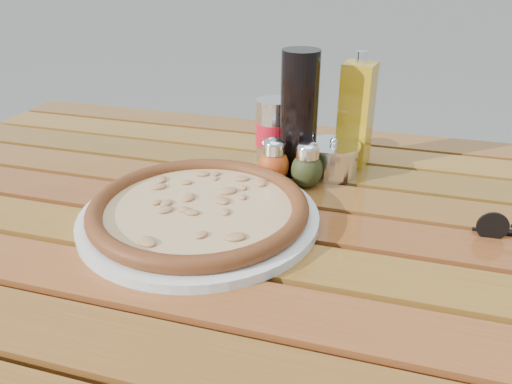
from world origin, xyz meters
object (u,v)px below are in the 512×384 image
(table, at_px, (252,256))
(oregano_shaker, at_px, (307,166))
(pepper_shaker, at_px, (274,161))
(soda_can, at_px, (273,131))
(olive_oil_cruet, at_px, (356,114))
(plate, at_px, (199,217))
(dark_bottle, at_px, (299,114))
(parmesan_tin, at_px, (332,159))
(pizza, at_px, (199,207))

(table, distance_m, oregano_shaker, 0.18)
(pepper_shaker, height_order, oregano_shaker, same)
(soda_can, relative_size, olive_oil_cruet, 0.57)
(plate, height_order, olive_oil_cruet, olive_oil_cruet)
(plate, bearing_deg, soda_can, 79.93)
(soda_can, xyz_separation_m, olive_oil_cruet, (0.15, 0.03, 0.04))
(plate, relative_size, pepper_shaker, 4.39)
(pepper_shaker, bearing_deg, olive_oil_cruet, 44.80)
(oregano_shaker, distance_m, dark_bottle, 0.10)
(olive_oil_cruet, xyz_separation_m, parmesan_tin, (-0.03, -0.06, -0.07))
(oregano_shaker, bearing_deg, pepper_shaker, 177.83)
(table, height_order, oregano_shaker, oregano_shaker)
(pepper_shaker, bearing_deg, dark_bottle, 60.41)
(olive_oil_cruet, bearing_deg, pizza, -123.89)
(pizza, bearing_deg, table, 29.11)
(table, relative_size, pepper_shaker, 17.07)
(olive_oil_cruet, bearing_deg, table, -116.21)
(table, relative_size, plate, 3.89)
(pizza, xyz_separation_m, dark_bottle, (0.10, 0.22, 0.09))
(soda_can, bearing_deg, plate, -100.07)
(pizza, bearing_deg, olive_oil_cruet, 56.11)
(pizza, xyz_separation_m, soda_can, (0.05, 0.26, 0.04))
(parmesan_tin, bearing_deg, plate, -126.00)
(table, bearing_deg, soda_can, 96.50)
(dark_bottle, relative_size, olive_oil_cruet, 1.05)
(pizza, relative_size, parmesan_tin, 3.16)
(oregano_shaker, bearing_deg, parmesan_tin, 61.03)
(pizza, height_order, parmesan_tin, parmesan_tin)
(plate, distance_m, soda_can, 0.27)
(pepper_shaker, xyz_separation_m, soda_can, (-0.03, 0.09, 0.02))
(soda_can, distance_m, parmesan_tin, 0.13)
(pepper_shaker, bearing_deg, table, -90.02)
(oregano_shaker, height_order, dark_bottle, dark_bottle)
(table, bearing_deg, parmesan_tin, 63.45)
(table, distance_m, parmesan_tin, 0.24)
(table, bearing_deg, pepper_shaker, 89.98)
(table, relative_size, dark_bottle, 6.36)
(table, relative_size, soda_can, 11.67)
(olive_oil_cruet, distance_m, parmesan_tin, 0.10)
(dark_bottle, height_order, parmesan_tin, dark_bottle)
(plate, bearing_deg, pizza, 90.00)
(table, bearing_deg, plate, -150.89)
(pepper_shaker, bearing_deg, soda_can, 105.11)
(dark_bottle, bearing_deg, pepper_shaker, -119.59)
(table, xyz_separation_m, pizza, (-0.07, -0.04, 0.10))
(plate, bearing_deg, dark_bottle, 65.23)
(plate, relative_size, dark_bottle, 1.64)
(pizza, height_order, oregano_shaker, oregano_shaker)
(plate, xyz_separation_m, dark_bottle, (0.10, 0.22, 0.10))
(table, xyz_separation_m, dark_bottle, (0.03, 0.18, 0.19))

